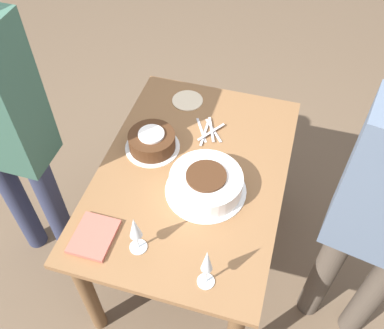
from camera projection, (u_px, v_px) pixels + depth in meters
The scene contains 9 objects.
ground_plane at pixel (192, 252), 2.48m from camera, with size 12.00×12.00×0.00m, color brown.
dining_table at pixel (192, 189), 2.02m from camera, with size 1.20×0.83×0.73m.
cake_center_white at pixel (206, 183), 1.82m from camera, with size 0.35×0.35×0.11m.
cake_front_chocolate at pixel (152, 141), 1.99m from camera, with size 0.26×0.26×0.10m.
wine_glass_near at pixel (207, 263), 1.47m from camera, with size 0.07×0.07×0.22m.
wine_glass_far at pixel (135, 229), 1.57m from camera, with size 0.07×0.07×0.20m.
dessert_plate_left at pixel (187, 101), 2.23m from camera, with size 0.16×0.16×0.01m.
fork_pile at pixel (208, 131), 2.08m from camera, with size 0.20×0.16×0.01m.
napkin_stack at pixel (94, 236), 1.70m from camera, with size 0.19×0.16×0.02m.
Camera 1 is at (1.18, 0.34, 2.21)m, focal length 40.00 mm.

